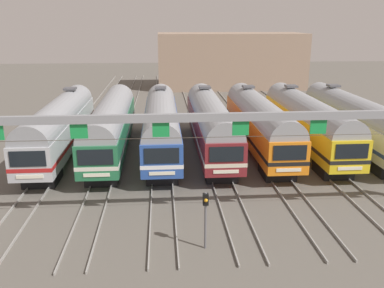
% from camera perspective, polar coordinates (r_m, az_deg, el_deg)
% --- Properties ---
extents(ground_plane, '(160.00, 160.00, 0.00)m').
position_cam_1_polar(ground_plane, '(36.86, 2.50, -1.06)').
color(ground_plane, '#5B564F').
extents(track_bed, '(27.09, 70.00, 0.15)m').
position_cam_1_polar(track_bed, '(53.21, 0.37, 4.58)').
color(track_bed, gray).
rests_on(track_bed, ground).
extents(commuter_train_stainless, '(2.88, 18.06, 5.05)m').
position_cam_1_polar(commuter_train_stainless, '(36.90, -17.61, 2.52)').
color(commuter_train_stainless, '#B2B5BA').
rests_on(commuter_train_stainless, ground).
extents(commuter_train_green, '(2.88, 18.06, 4.77)m').
position_cam_1_polar(commuter_train_green, '(36.14, -11.02, 2.71)').
color(commuter_train_green, '#236B42').
rests_on(commuter_train_green, ground).
extents(commuter_train_blue, '(2.88, 18.06, 5.05)m').
position_cam_1_polar(commuter_train_blue, '(35.89, -4.23, 2.88)').
color(commuter_train_blue, '#284C9E').
rests_on(commuter_train_blue, ground).
extents(commuter_train_maroon, '(2.88, 18.06, 5.05)m').
position_cam_1_polar(commuter_train_maroon, '(36.13, 2.55, 3.00)').
color(commuter_train_maroon, maroon).
rests_on(commuter_train_maroon, ground).
extents(commuter_train_orange, '(2.88, 18.06, 5.05)m').
position_cam_1_polar(commuter_train_orange, '(36.87, 9.16, 3.08)').
color(commuter_train_orange, orange).
rests_on(commuter_train_orange, ground).
extents(commuter_train_yellow, '(2.88, 18.06, 5.05)m').
position_cam_1_polar(commuter_train_yellow, '(38.08, 15.42, 3.12)').
color(commuter_train_yellow, gold).
rests_on(commuter_train_yellow, ground).
extents(commuter_train_silver, '(2.88, 18.06, 5.05)m').
position_cam_1_polar(commuter_train_silver, '(39.71, 21.24, 3.12)').
color(commuter_train_silver, silver).
rests_on(commuter_train_silver, ground).
extents(catenary_gantry, '(30.83, 0.44, 6.97)m').
position_cam_1_polar(catenary_gantry, '(22.52, 6.65, 1.74)').
color(catenary_gantry, gray).
rests_on(catenary_gantry, ground).
extents(yard_signal_mast, '(0.28, 0.35, 3.06)m').
position_cam_1_polar(yard_signal_mast, '(20.95, 1.86, -9.01)').
color(yard_signal_mast, '#59595E').
rests_on(yard_signal_mast, ground).
extents(maintenance_building, '(24.38, 10.00, 9.06)m').
position_cam_1_polar(maintenance_building, '(72.66, 5.23, 11.31)').
color(maintenance_building, gray).
rests_on(maintenance_building, ground).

